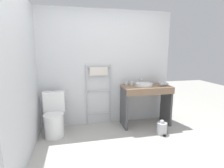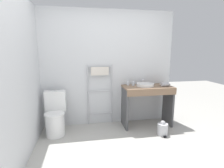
{
  "view_description": "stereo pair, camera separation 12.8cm",
  "coord_description": "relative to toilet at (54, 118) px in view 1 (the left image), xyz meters",
  "views": [
    {
      "loc": [
        -0.65,
        -2.03,
        1.58
      ],
      "look_at": [
        0.0,
        0.89,
        1.0
      ],
      "focal_mm": 28.0,
      "sensor_mm": 36.0,
      "label": 1
    },
    {
      "loc": [
        -0.53,
        -2.05,
        1.58
      ],
      "look_at": [
        0.0,
        0.89,
        1.0
      ],
      "focal_mm": 28.0,
      "sensor_mm": 36.0,
      "label": 2
    }
  ],
  "objects": [
    {
      "name": "cup_near_edge",
      "position": [
        1.58,
        0.19,
        0.56
      ],
      "size": [
        0.06,
        0.06,
        0.09
      ],
      "color": "silver",
      "rests_on": "vanity_counter"
    },
    {
      "name": "trash_bin",
      "position": [
        2.0,
        -0.4,
        -0.22
      ],
      "size": [
        0.2,
        0.23,
        0.28
      ],
      "color": "silver",
      "rests_on": "ground_plane"
    },
    {
      "name": "wall_back",
      "position": [
        1.03,
        0.41,
        0.86
      ],
      "size": [
        2.89,
        0.12,
        2.39
      ],
      "primitive_type": "cube",
      "color": "silver",
      "rests_on": "ground_plane"
    },
    {
      "name": "cup_near_wall",
      "position": [
        1.48,
        0.24,
        0.56
      ],
      "size": [
        0.06,
        0.06,
        0.09
      ],
      "color": "silver",
      "rests_on": "vanity_counter"
    },
    {
      "name": "ground_plane",
      "position": [
        1.03,
        -1.22,
        -0.34
      ],
      "size": [
        12.0,
        12.0,
        0.0
      ],
      "primitive_type": "plane",
      "color": "#B2AFA8"
    },
    {
      "name": "vanity_counter",
      "position": [
        1.85,
        0.05,
        0.24
      ],
      "size": [
        1.0,
        0.52,
        0.85
      ],
      "color": "#84664C",
      "rests_on": "ground_plane"
    },
    {
      "name": "sink_basin",
      "position": [
        1.81,
        0.08,
        0.54
      ],
      "size": [
        0.36,
        0.36,
        0.06
      ],
      "color": "white",
      "rests_on": "vanity_counter"
    },
    {
      "name": "toilet",
      "position": [
        0.0,
        0.0,
        0.0
      ],
      "size": [
        0.39,
        0.49,
        0.82
      ],
      "color": "white",
      "rests_on": "ground_plane"
    },
    {
      "name": "faucet",
      "position": [
        1.81,
        0.28,
        0.59
      ],
      "size": [
        0.02,
        0.1,
        0.12
      ],
      "color": "silver",
      "rests_on": "vanity_counter"
    },
    {
      "name": "wall_side",
      "position": [
        -0.35,
        -0.43,
        0.86
      ],
      "size": [
        0.12,
        2.31,
        2.39
      ],
      "primitive_type": "cube",
      "color": "silver",
      "rests_on": "ground_plane"
    },
    {
      "name": "hair_dryer",
      "position": [
        2.21,
        -0.0,
        0.55
      ],
      "size": [
        0.2,
        0.17,
        0.07
      ],
      "color": "#B7B7BC",
      "rests_on": "vanity_counter"
    },
    {
      "name": "towel_radiator",
      "position": [
        0.89,
        0.3,
        0.59
      ],
      "size": [
        0.53,
        0.06,
        1.29
      ],
      "color": "silver",
      "rests_on": "ground_plane"
    }
  ]
}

